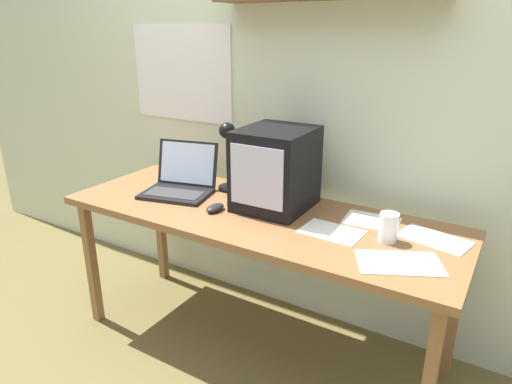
{
  "coord_description": "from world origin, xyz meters",
  "views": [
    {
      "loc": [
        1.01,
        -1.66,
        1.55
      ],
      "look_at": [
        0.0,
        0.0,
        0.84
      ],
      "focal_mm": 32.0,
      "sensor_mm": 36.0,
      "label": 1
    }
  ],
  "objects_px": {
    "open_notebook": "(371,221)",
    "crt_monitor": "(276,169)",
    "corner_desk": "(256,224)",
    "laptop": "(181,180)",
    "desk_lamp": "(229,151)",
    "computer_mouse": "(215,208)",
    "juice_glass": "(388,229)",
    "loose_paper_near_monitor": "(434,239)",
    "loose_paper_near_laptop": "(331,232)",
    "printed_handout": "(399,263)"
  },
  "relations": [
    {
      "from": "laptop",
      "to": "computer_mouse",
      "type": "bearing_deg",
      "value": -35.72
    },
    {
      "from": "loose_paper_near_laptop",
      "to": "printed_handout",
      "type": "distance_m",
      "value": 0.34
    },
    {
      "from": "desk_lamp",
      "to": "crt_monitor",
      "type": "bearing_deg",
      "value": -28.85
    },
    {
      "from": "computer_mouse",
      "to": "desk_lamp",
      "type": "bearing_deg",
      "value": 110.78
    },
    {
      "from": "loose_paper_near_monitor",
      "to": "open_notebook",
      "type": "height_order",
      "value": "same"
    },
    {
      "from": "corner_desk",
      "to": "open_notebook",
      "type": "xyz_separation_m",
      "value": [
        0.49,
        0.18,
        0.06
      ]
    },
    {
      "from": "desk_lamp",
      "to": "computer_mouse",
      "type": "distance_m",
      "value": 0.34
    },
    {
      "from": "corner_desk",
      "to": "printed_handout",
      "type": "relative_size",
      "value": 5.35
    },
    {
      "from": "laptop",
      "to": "computer_mouse",
      "type": "xyz_separation_m",
      "value": [
        0.31,
        -0.13,
        -0.05
      ]
    },
    {
      "from": "printed_handout",
      "to": "crt_monitor",
      "type": "bearing_deg",
      "value": 159.07
    },
    {
      "from": "corner_desk",
      "to": "laptop",
      "type": "xyz_separation_m",
      "value": [
        -0.48,
        0.04,
        0.12
      ]
    },
    {
      "from": "laptop",
      "to": "desk_lamp",
      "type": "bearing_deg",
      "value": 19.88
    },
    {
      "from": "juice_glass",
      "to": "loose_paper_near_laptop",
      "type": "xyz_separation_m",
      "value": [
        -0.22,
        -0.04,
        -0.05
      ]
    },
    {
      "from": "computer_mouse",
      "to": "corner_desk",
      "type": "bearing_deg",
      "value": 26.7
    },
    {
      "from": "crt_monitor",
      "to": "laptop",
      "type": "bearing_deg",
      "value": -173.51
    },
    {
      "from": "loose_paper_near_laptop",
      "to": "open_notebook",
      "type": "xyz_separation_m",
      "value": [
        0.11,
        0.2,
        0.0
      ]
    },
    {
      "from": "juice_glass",
      "to": "computer_mouse",
      "type": "bearing_deg",
      "value": -172.59
    },
    {
      "from": "loose_paper_near_laptop",
      "to": "printed_handout",
      "type": "height_order",
      "value": "same"
    },
    {
      "from": "laptop",
      "to": "loose_paper_near_monitor",
      "type": "distance_m",
      "value": 1.24
    },
    {
      "from": "desk_lamp",
      "to": "loose_paper_near_monitor",
      "type": "distance_m",
      "value": 1.05
    },
    {
      "from": "juice_glass",
      "to": "open_notebook",
      "type": "bearing_deg",
      "value": 125.7
    },
    {
      "from": "crt_monitor",
      "to": "desk_lamp",
      "type": "xyz_separation_m",
      "value": [
        -0.31,
        0.07,
        0.02
      ]
    },
    {
      "from": "desk_lamp",
      "to": "juice_glass",
      "type": "height_order",
      "value": "desk_lamp"
    },
    {
      "from": "computer_mouse",
      "to": "open_notebook",
      "type": "xyz_separation_m",
      "value": [
        0.66,
        0.26,
        -0.01
      ]
    },
    {
      "from": "laptop",
      "to": "printed_handout",
      "type": "height_order",
      "value": "laptop"
    },
    {
      "from": "printed_handout",
      "to": "open_notebook",
      "type": "height_order",
      "value": "same"
    },
    {
      "from": "crt_monitor",
      "to": "computer_mouse",
      "type": "xyz_separation_m",
      "value": [
        -0.21,
        -0.2,
        -0.17
      ]
    },
    {
      "from": "printed_handout",
      "to": "open_notebook",
      "type": "bearing_deg",
      "value": 123.04
    },
    {
      "from": "corner_desk",
      "to": "open_notebook",
      "type": "height_order",
      "value": "open_notebook"
    },
    {
      "from": "laptop",
      "to": "open_notebook",
      "type": "xyz_separation_m",
      "value": [
        0.97,
        0.14,
        -0.06
      ]
    },
    {
      "from": "corner_desk",
      "to": "desk_lamp",
      "type": "height_order",
      "value": "desk_lamp"
    },
    {
      "from": "laptop",
      "to": "juice_glass",
      "type": "distance_m",
      "value": 1.08
    },
    {
      "from": "loose_paper_near_laptop",
      "to": "corner_desk",
      "type": "bearing_deg",
      "value": 176.83
    },
    {
      "from": "printed_handout",
      "to": "open_notebook",
      "type": "relative_size",
      "value": 1.41
    },
    {
      "from": "juice_glass",
      "to": "loose_paper_near_laptop",
      "type": "bearing_deg",
      "value": -170.71
    },
    {
      "from": "corner_desk",
      "to": "crt_monitor",
      "type": "xyz_separation_m",
      "value": [
        0.04,
        0.11,
        0.25
      ]
    },
    {
      "from": "loose_paper_near_laptop",
      "to": "loose_paper_near_monitor",
      "type": "bearing_deg",
      "value": 21.55
    },
    {
      "from": "juice_glass",
      "to": "laptop",
      "type": "bearing_deg",
      "value": 178.69
    },
    {
      "from": "crt_monitor",
      "to": "juice_glass",
      "type": "xyz_separation_m",
      "value": [
        0.56,
        -0.09,
        -0.13
      ]
    },
    {
      "from": "loose_paper_near_laptop",
      "to": "printed_handout",
      "type": "bearing_deg",
      "value": -20.95
    },
    {
      "from": "desk_lamp",
      "to": "open_notebook",
      "type": "relative_size",
      "value": 1.47
    },
    {
      "from": "laptop",
      "to": "computer_mouse",
      "type": "height_order",
      "value": "laptop"
    },
    {
      "from": "juice_glass",
      "to": "printed_handout",
      "type": "distance_m",
      "value": 0.19
    },
    {
      "from": "desk_lamp",
      "to": "computer_mouse",
      "type": "bearing_deg",
      "value": -85.76
    },
    {
      "from": "printed_handout",
      "to": "open_notebook",
      "type": "xyz_separation_m",
      "value": [
        -0.21,
        0.32,
        0.0
      ]
    },
    {
      "from": "corner_desk",
      "to": "juice_glass",
      "type": "distance_m",
      "value": 0.62
    },
    {
      "from": "open_notebook",
      "to": "crt_monitor",
      "type": "bearing_deg",
      "value": -171.43
    },
    {
      "from": "crt_monitor",
      "to": "open_notebook",
      "type": "bearing_deg",
      "value": 7.4
    },
    {
      "from": "corner_desk",
      "to": "juice_glass",
      "type": "xyz_separation_m",
      "value": [
        0.6,
        0.02,
        0.11
      ]
    },
    {
      "from": "corner_desk",
      "to": "crt_monitor",
      "type": "bearing_deg",
      "value": 70.0
    }
  ]
}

